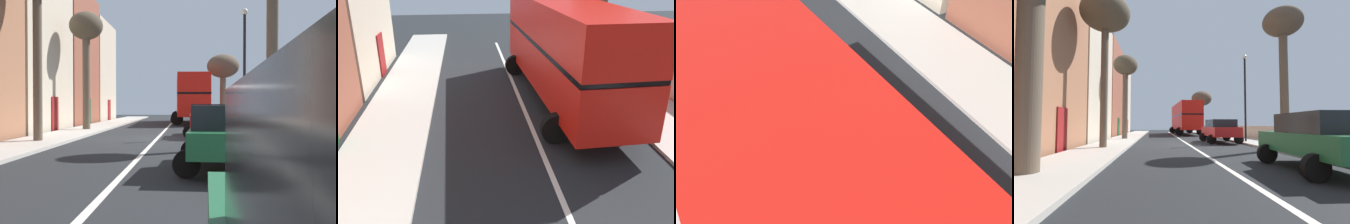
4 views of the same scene
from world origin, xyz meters
TOP-DOWN VIEW (x-y plane):
  - ground_plane at (0.00, 0.00)m, footprint 84.00×84.00m
  - road_centre_line at (0.00, 0.00)m, footprint 0.16×54.00m
  - sidewalk_left at (-4.90, 0.00)m, footprint 2.60×60.00m
  - sidewalk_right at (4.90, 0.00)m, footprint 2.60×60.00m
  - boundary_wall_right at (6.45, 0.00)m, footprint 0.36×54.00m
  - double_decker_bus at (1.70, 15.52)m, footprint 3.85×11.07m
  - parked_car_red_right_0 at (2.50, 1.16)m, footprint 2.54×4.52m
  - parked_car_green_right_1 at (2.50, -9.19)m, footprint 2.64×4.22m
  - street_tree_left_0 at (-4.82, 4.99)m, footprint 2.07×2.07m
  - street_tree_right_3 at (4.80, 19.76)m, footprint 3.13×3.13m
  - lamppost_right at (4.30, 0.77)m, footprint 0.32×0.32m

SIDE VIEW (x-z plane):
  - ground_plane at x=0.00m, z-range 0.00..0.00m
  - road_centre_line at x=0.00m, z-range 0.00..0.01m
  - sidewalk_left at x=-4.90m, z-range 0.00..0.12m
  - sidewalk_right at x=4.90m, z-range 0.00..0.12m
  - boundary_wall_right at x=6.45m, z-range 0.00..1.20m
  - parked_car_green_right_1 at x=2.50m, z-range 0.11..1.75m
  - parked_car_red_right_0 at x=2.50m, z-range 0.12..1.78m
  - double_decker_bus at x=1.70m, z-range 0.32..4.38m
  - lamppost_right at x=4.30m, z-range 0.65..6.96m
  - street_tree_right_3 at x=4.80m, z-range 1.98..8.38m
  - street_tree_left_0 at x=-4.82m, z-range 2.38..9.62m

